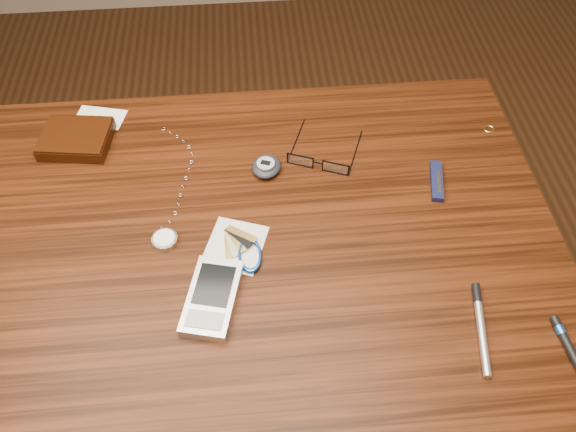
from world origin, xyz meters
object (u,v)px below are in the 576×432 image
(pocket_watch, at_px, (166,235))
(notepad_keys, at_px, (243,249))
(desk, at_px, (247,271))
(pedometer, at_px, (266,166))
(silver_pen, at_px, (480,321))
(pda_phone, at_px, (212,297))
(eyeglasses, at_px, (319,162))
(pocket_knife, at_px, (437,181))
(wallet_and_card, at_px, (77,138))

(pocket_watch, distance_m, notepad_keys, 0.12)
(desk, bearing_deg, pedometer, 72.03)
(desk, distance_m, silver_pen, 0.39)
(pda_phone, xyz_separation_m, pedometer, (0.09, 0.25, 0.00))
(pda_phone, bearing_deg, pocket_watch, 121.11)
(pda_phone, bearing_deg, eyeglasses, 53.49)
(pocket_watch, relative_size, pocket_knife, 3.20)
(pocket_watch, xyz_separation_m, pedometer, (0.17, 0.13, 0.00))
(pedometer, relative_size, notepad_keys, 0.59)
(pedometer, distance_m, pocket_knife, 0.29)
(wallet_and_card, bearing_deg, pocket_watch, -53.17)
(pocket_watch, distance_m, pocket_knife, 0.46)
(pda_phone, xyz_separation_m, pocket_knife, (0.38, 0.19, -0.00))
(eyeglasses, xyz_separation_m, notepad_keys, (-0.14, -0.17, -0.01))
(notepad_keys, bearing_deg, pedometer, 73.96)
(desk, xyz_separation_m, pedometer, (0.04, 0.14, 0.11))
(desk, height_order, pda_phone, pda_phone)
(eyeglasses, bearing_deg, pedometer, -179.07)
(notepad_keys, distance_m, silver_pen, 0.36)
(desk, distance_m, notepad_keys, 0.11)
(notepad_keys, bearing_deg, desk, 84.60)
(eyeglasses, xyz_separation_m, silver_pen, (0.19, -0.32, -0.01))
(wallet_and_card, height_order, notepad_keys, wallet_and_card)
(pocket_knife, height_order, silver_pen, same)
(desk, xyz_separation_m, notepad_keys, (-0.00, -0.03, 0.11))
(wallet_and_card, height_order, pda_phone, wallet_and_card)
(wallet_and_card, xyz_separation_m, eyeglasses, (0.42, -0.09, -0.00))
(pedometer, height_order, silver_pen, pedometer)
(pda_phone, height_order, pocket_knife, pda_phone)
(notepad_keys, bearing_deg, pda_phone, -119.22)
(desk, bearing_deg, silver_pen, -28.70)
(pda_phone, bearing_deg, wallet_and_card, 124.91)
(wallet_and_card, bearing_deg, pocket_knife, -13.58)
(desk, distance_m, pedometer, 0.18)
(pocket_watch, relative_size, notepad_keys, 2.38)
(pocket_watch, height_order, pedometer, pedometer)
(pda_phone, height_order, notepad_keys, pda_phone)
(eyeglasses, height_order, silver_pen, eyeglasses)
(desk, bearing_deg, pocket_watch, 175.14)
(pocket_watch, distance_m, silver_pen, 0.49)
(pda_phone, height_order, silver_pen, pda_phone)
(desk, height_order, pocket_knife, pocket_knife)
(eyeglasses, distance_m, notepad_keys, 0.22)
(wallet_and_card, distance_m, silver_pen, 0.74)
(desk, bearing_deg, pocket_knife, 14.29)
(desk, relative_size, pedometer, 14.52)
(wallet_and_card, distance_m, eyeglasses, 0.43)
(pocket_knife, bearing_deg, pocket_watch, -170.73)
(pda_phone, bearing_deg, pedometer, 69.25)
(pda_phone, relative_size, pocket_knife, 1.59)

